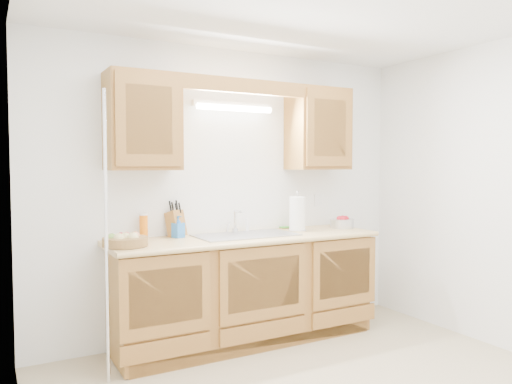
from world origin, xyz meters
TOP-DOWN VIEW (x-y plane):
  - room at (0.00, 0.00)m, footprint 3.52×3.50m
  - base_cabinets at (0.00, 1.20)m, footprint 2.20×0.60m
  - countertop at (0.00, 1.19)m, footprint 2.30×0.63m
  - upper_cabinet_left at (-0.83, 1.33)m, footprint 0.55×0.33m
  - upper_cabinet_right at (0.83, 1.33)m, footprint 0.55×0.33m
  - valance at (0.00, 1.19)m, footprint 2.20×0.05m
  - fluorescent_fixture at (0.00, 1.42)m, footprint 0.76×0.08m
  - sink at (0.00, 1.21)m, footprint 0.84×0.46m
  - wire_shelf_pole at (-1.20, 0.94)m, footprint 0.03×0.03m
  - outlet_plate at (0.95, 1.49)m, footprint 0.08×0.01m
  - fruit_basket at (-1.03, 1.11)m, footprint 0.38×0.38m
  - knife_block at (-0.54, 1.41)m, footprint 0.16×0.20m
  - orange_canister at (-0.80, 1.43)m, footprint 0.08×0.08m
  - soap_bottle at (-0.54, 1.36)m, footprint 0.10×0.11m
  - sponge at (0.54, 1.44)m, footprint 0.10×0.06m
  - paper_towel at (0.54, 1.24)m, footprint 0.18×0.18m
  - apple_bowl at (1.03, 1.22)m, footprint 0.29×0.29m

SIDE VIEW (x-z plane):
  - base_cabinets at x=0.00m, z-range 0.01..0.87m
  - sink at x=0.00m, z-range 0.65..1.01m
  - countertop at x=0.00m, z-range 0.86..0.90m
  - sponge at x=0.54m, z-range 0.90..0.92m
  - fruit_basket at x=-1.03m, z-range 0.89..1.00m
  - apple_bowl at x=1.03m, z-range 0.89..1.01m
  - soap_bottle at x=-0.54m, z-range 0.90..1.08m
  - wire_shelf_pole at x=-1.20m, z-range 0.00..2.00m
  - orange_canister at x=-0.80m, z-range 0.90..1.10m
  - knife_block at x=-0.54m, z-range 0.86..1.17m
  - paper_towel at x=0.54m, z-range 0.87..1.23m
  - outlet_plate at x=0.95m, z-range 1.09..1.21m
  - room at x=0.00m, z-range 0.00..2.50m
  - upper_cabinet_left at x=-0.83m, z-range 1.45..2.20m
  - upper_cabinet_right at x=0.83m, z-range 1.45..2.20m
  - fluorescent_fixture at x=0.00m, z-range 1.96..2.04m
  - valance at x=0.00m, z-range 2.08..2.20m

